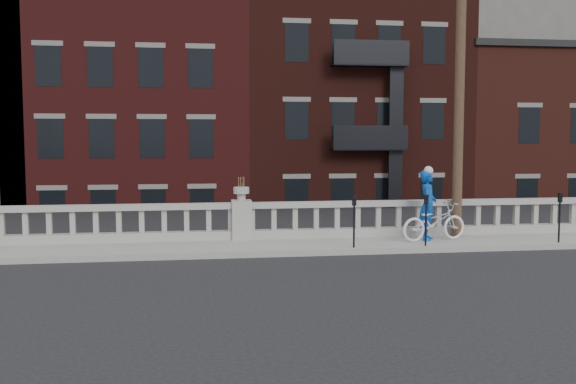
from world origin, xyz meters
The scene contains 11 objects.
ground centered at (0.00, 0.00, 0.00)m, with size 120.00×120.00×0.00m, color black.
sidewalk centered at (0.00, 3.00, 0.07)m, with size 32.00×2.20×0.15m, color gray.
balustrade centered at (0.00, 3.95, 0.64)m, with size 28.00×0.34×1.03m.
planter_pedestal centered at (0.00, 3.95, 0.83)m, with size 0.55×0.55×1.76m.
lower_level centered at (0.56, 23.04, 2.63)m, with size 80.00×44.00×20.80m.
utility_pole centered at (6.20, 3.60, 5.24)m, with size 1.60×0.28×10.00m.
parking_meter_b centered at (2.79, 2.15, 1.00)m, with size 0.10×0.09×1.36m.
parking_meter_c centered at (4.73, 2.15, 1.00)m, with size 0.10×0.09×1.36m.
parking_meter_d centered at (8.52, 2.15, 1.00)m, with size 0.10×0.09×1.36m.
bicycle centered at (5.27, 2.97, 0.67)m, with size 0.69×1.99×1.04m, color white.
cyclist centered at (5.14, 3.10, 1.13)m, with size 0.71×0.47×1.95m, color #0B46AE.
Camera 1 is at (-1.27, -13.90, 3.02)m, focal length 40.00 mm.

